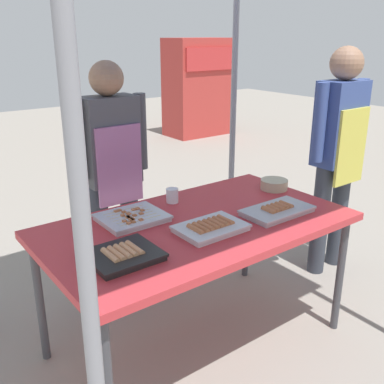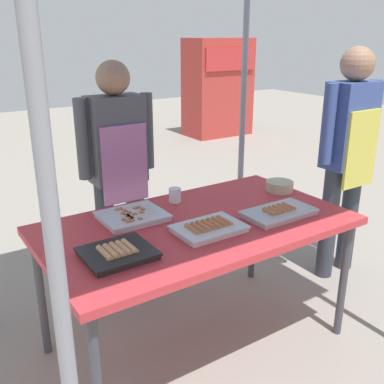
% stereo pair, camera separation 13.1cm
% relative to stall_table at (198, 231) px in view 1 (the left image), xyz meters
% --- Properties ---
extents(ground_plane, '(18.00, 18.00, 0.00)m').
position_rel_stall_table_xyz_m(ground_plane, '(0.00, 0.00, -0.70)').
color(ground_plane, gray).
extents(stall_table, '(1.60, 0.90, 0.75)m').
position_rel_stall_table_xyz_m(stall_table, '(0.00, 0.00, 0.00)').
color(stall_table, '#C63338').
rests_on(stall_table, ground).
extents(tray_grilled_sausages, '(0.39, 0.22, 0.05)m').
position_rel_stall_table_xyz_m(tray_grilled_sausages, '(0.41, -0.17, 0.07)').
color(tray_grilled_sausages, '#ADADB2').
rests_on(tray_grilled_sausages, stall_table).
extents(tray_meat_skewers, '(0.33, 0.28, 0.04)m').
position_rel_stall_table_xyz_m(tray_meat_skewers, '(-0.27, 0.22, 0.07)').
color(tray_meat_skewers, silver).
rests_on(tray_meat_skewers, stall_table).
extents(tray_pork_links, '(0.34, 0.24, 0.05)m').
position_rel_stall_table_xyz_m(tray_pork_links, '(-0.02, -0.13, 0.07)').
color(tray_pork_links, silver).
rests_on(tray_pork_links, stall_table).
extents(tray_spring_rolls, '(0.30, 0.27, 0.05)m').
position_rel_stall_table_xyz_m(tray_spring_rolls, '(-0.51, -0.13, 0.07)').
color(tray_spring_rolls, black).
rests_on(tray_spring_rolls, stall_table).
extents(condiment_bowl, '(0.17, 0.17, 0.06)m').
position_rel_stall_table_xyz_m(condiment_bowl, '(0.70, 0.12, 0.08)').
color(condiment_bowl, '#BFB28C').
rests_on(condiment_bowl, stall_table).
extents(drink_cup_near_edge, '(0.07, 0.07, 0.08)m').
position_rel_stall_table_xyz_m(drink_cup_near_edge, '(0.06, 0.31, 0.09)').
color(drink_cup_near_edge, white).
rests_on(drink_cup_near_edge, stall_table).
extents(vendor_woman, '(0.52, 0.22, 1.53)m').
position_rel_stall_table_xyz_m(vendor_woman, '(-0.08, 0.79, 0.20)').
color(vendor_woman, '#333842').
rests_on(vendor_woman, ground).
extents(customer_nearby, '(0.52, 0.23, 1.60)m').
position_rel_stall_table_xyz_m(customer_nearby, '(1.31, 0.12, 0.25)').
color(customer_nearby, '#333842').
rests_on(customer_nearby, ground).
extents(neighbor_stall_left, '(1.09, 0.67, 1.61)m').
position_rel_stall_table_xyz_m(neighbor_stall_left, '(3.45, 4.48, 0.11)').
color(neighbor_stall_left, '#BF3833').
rests_on(neighbor_stall_left, ground).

